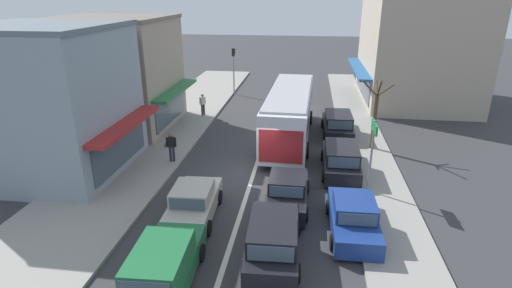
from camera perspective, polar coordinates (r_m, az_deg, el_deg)
ground_plane at (r=20.08m, az=-0.72°, el=-5.39°), size 140.00×140.00×0.00m
lane_centre_line at (r=23.69m, az=0.66°, el=-1.11°), size 0.20×28.00×0.01m
sidewalk_left at (r=27.08m, az=-13.25°, el=1.34°), size 5.20×44.00×0.14m
kerb_right at (r=25.64m, az=15.11°, el=0.03°), size 2.80×44.00×0.12m
shopfront_corner_near at (r=22.60m, az=-27.33°, el=5.40°), size 7.92×7.00×7.51m
shopfront_mid_block at (r=28.88m, az=-19.15°, el=9.46°), size 8.13×7.19×7.42m
building_right_far at (r=36.53m, az=22.16°, el=13.12°), size 9.37×11.18×9.71m
city_bus at (r=25.23m, az=4.81°, el=4.73°), size 2.96×10.92×3.23m
sedan_adjacent_lane_trail at (r=17.01m, az=-8.93°, el=-8.36°), size 2.04×4.27×1.47m
wagon_behind_bus_near at (r=14.52m, az=2.48°, el=-13.33°), size 2.05×4.56×1.58m
wagon_behind_bus_mid at (r=13.54m, az=-13.12°, el=-16.84°), size 2.08×4.57×1.58m
sedan_queue_gap_filler at (r=17.77m, az=4.50°, el=-6.80°), size 1.92×4.21×1.47m
parked_sedan_kerb_front at (r=16.30m, az=13.73°, el=-10.14°), size 1.96×4.23×1.47m
parked_wagon_kerb_second at (r=21.20m, az=12.03°, el=-2.19°), size 1.94×4.50×1.58m
parked_wagon_kerb_third at (r=26.66m, az=11.58°, el=2.71°), size 2.01×4.54×1.58m
traffic_light_downstreet at (r=36.55m, az=-3.22°, el=11.43°), size 0.33×0.24×4.20m
directional_road_sign at (r=18.66m, az=16.38°, el=0.55°), size 0.10×1.40×3.60m
street_tree_right at (r=24.31m, az=16.61°, el=3.76°), size 1.83×1.77×4.42m
pedestrian_with_handbag_near at (r=22.20m, az=-12.03°, el=-0.21°), size 0.65×0.28×1.63m
pedestrian_browsing_midblock at (r=30.33m, az=-7.62°, el=5.81°), size 0.39×0.47×1.63m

